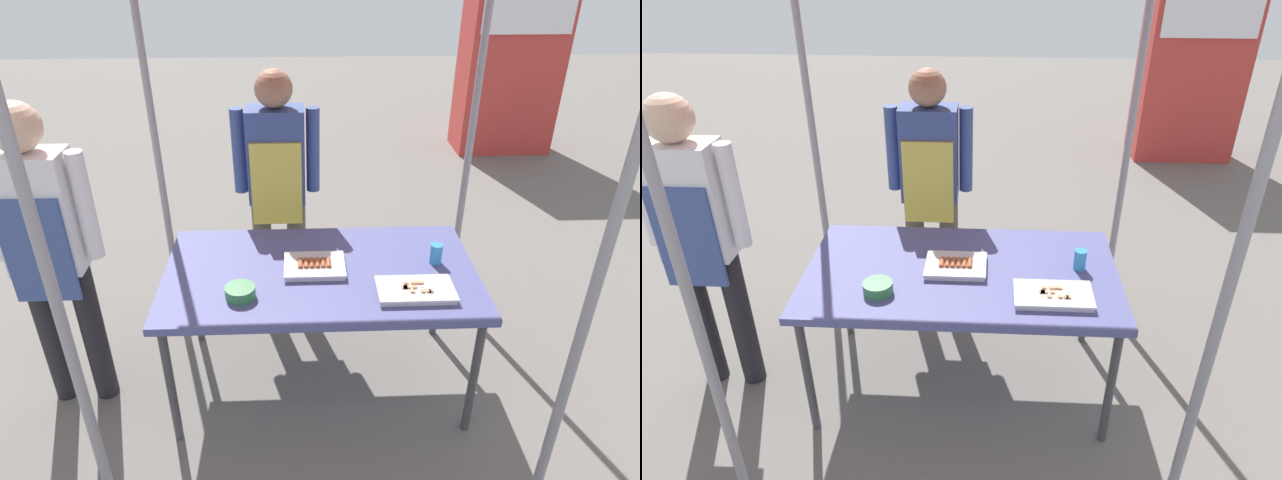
% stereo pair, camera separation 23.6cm
% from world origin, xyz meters
% --- Properties ---
extents(ground_plane, '(18.00, 18.00, 0.00)m').
position_xyz_m(ground_plane, '(0.00, 0.00, 0.00)').
color(ground_plane, '#66605B').
extents(stall_table, '(1.60, 0.90, 0.75)m').
position_xyz_m(stall_table, '(0.00, 0.00, 0.70)').
color(stall_table, '#4C518C').
rests_on(stall_table, ground).
extents(tray_grilled_sausages, '(0.31, 0.25, 0.05)m').
position_xyz_m(tray_grilled_sausages, '(-0.03, 0.01, 0.77)').
color(tray_grilled_sausages, silver).
rests_on(tray_grilled_sausages, stall_table).
extents(tray_meat_skewers, '(0.37, 0.22, 0.04)m').
position_xyz_m(tray_meat_skewers, '(0.45, -0.22, 0.77)').
color(tray_meat_skewers, silver).
rests_on(tray_meat_skewers, stall_table).
extents(condiment_bowl, '(0.14, 0.14, 0.06)m').
position_xyz_m(condiment_bowl, '(-0.39, -0.22, 0.78)').
color(condiment_bowl, '#33723F').
rests_on(condiment_bowl, stall_table).
extents(drink_cup_near_edge, '(0.06, 0.06, 0.11)m').
position_xyz_m(drink_cup_near_edge, '(0.60, 0.05, 0.80)').
color(drink_cup_near_edge, '#338CBF').
rests_on(drink_cup_near_edge, stall_table).
extents(vendor_woman, '(0.52, 0.23, 1.60)m').
position_xyz_m(vendor_woman, '(-0.23, 0.74, 0.95)').
color(vendor_woman, '#595147').
rests_on(vendor_woman, ground).
extents(customer_nearby, '(0.52, 0.23, 1.66)m').
position_xyz_m(customer_nearby, '(-1.31, -0.06, 0.99)').
color(customer_nearby, black).
rests_on(customer_nearby, ground).
extents(neighbor_stall_left, '(1.04, 0.59, 1.88)m').
position_xyz_m(neighbor_stall_left, '(2.24, 3.75, 0.94)').
color(neighbor_stall_left, '#BF3833').
rests_on(neighbor_stall_left, ground).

